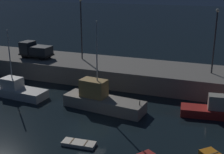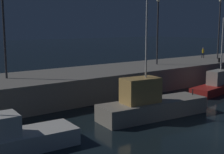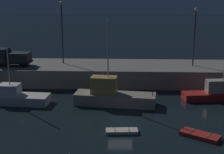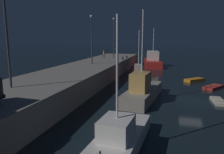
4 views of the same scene
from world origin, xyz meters
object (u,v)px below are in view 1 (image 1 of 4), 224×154
lamp_post_east (215,37)px  utility_truck (35,50)px  fishing_boat_orange (102,100)px  fishing_trawler_green (17,90)px  fishing_boat_blue (218,110)px  lamp_post_west (81,25)px  rowboat_white_mid (79,144)px

lamp_post_east → utility_truck: lamp_post_east is taller
utility_truck → fishing_boat_orange: bearing=-31.8°
fishing_trawler_green → utility_truck: bearing=109.3°
fishing_boat_orange → fishing_trawler_green: 11.57m
fishing_boat_blue → fishing_boat_orange: fishing_boat_orange is taller
fishing_boat_blue → lamp_post_west: 23.19m
rowboat_white_mid → fishing_boat_blue: bearing=43.1°
fishing_boat_orange → utility_truck: 17.64m
lamp_post_west → utility_truck: lamp_post_west is taller
fishing_boat_blue → fishing_trawler_green: fishing_trawler_green is taller
rowboat_white_mid → lamp_post_west: bearing=114.8°
fishing_boat_blue → lamp_post_east: bearing=99.1°
fishing_boat_blue → utility_truck: 28.33m
rowboat_white_mid → lamp_post_west: lamp_post_west is taller
fishing_trawler_green → rowboat_white_mid: fishing_trawler_green is taller
lamp_post_east → utility_truck: 26.32m
fishing_boat_blue → lamp_post_west: (-20.30, 8.80, 6.92)m
rowboat_white_mid → lamp_post_east: 22.26m
lamp_post_east → lamp_post_west: bearing=177.4°
rowboat_white_mid → lamp_post_east: lamp_post_east is taller
fishing_trawler_green → utility_truck: size_ratio=1.59×
fishing_boat_orange → fishing_boat_blue: bearing=10.6°
fishing_trawler_green → rowboat_white_mid: 15.16m
fishing_boat_blue → lamp_post_east: (-1.27, 7.93, 6.50)m
fishing_boat_orange → rowboat_white_mid: 8.37m
fishing_boat_orange → fishing_trawler_green: bearing=-179.7°
rowboat_white_mid → lamp_post_east: bearing=61.5°
fishing_trawler_green → lamp_post_east: bearing=24.4°
fishing_trawler_green → fishing_boat_orange: bearing=0.3°
lamp_post_west → lamp_post_east: 19.06m
utility_truck → rowboat_white_mid: bearing=-47.5°
fishing_boat_blue → utility_truck: (-27.33, 6.84, 2.96)m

